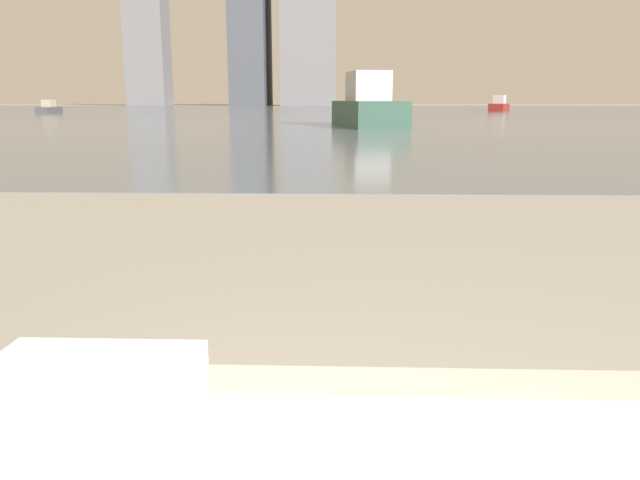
# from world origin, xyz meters

# --- Properties ---
(towel_stack) EXTENTS (0.30, 0.21, 0.12)m
(towel_stack) POSITION_xyz_m (-0.14, 0.78, 0.63)
(towel_stack) COLOR white
(towel_stack) RESTS_ON bathtub
(harbor_water) EXTENTS (180.00, 110.00, 0.01)m
(harbor_water) POSITION_xyz_m (0.00, 62.00, 0.01)
(harbor_water) COLOR slate
(harbor_water) RESTS_ON ground_plane
(harbor_boat_0) EXTENTS (0.99, 2.81, 1.05)m
(harbor_boat_0) POSITION_xyz_m (-22.86, 49.17, 0.38)
(harbor_boat_0) COLOR #4C4C51
(harbor_boat_0) RESTS_ON harbor_water
(harbor_boat_1) EXTENTS (2.77, 4.13, 1.47)m
(harbor_boat_1) POSITION_xyz_m (14.88, 60.28, 0.53)
(harbor_boat_1) COLOR maroon
(harbor_boat_1) RESTS_ON harbor_water
(harbor_boat_4) EXTENTS (2.95, 5.95, 2.14)m
(harbor_boat_4) POSITION_xyz_m (1.21, 25.33, 0.76)
(harbor_boat_4) COLOR #335647
(harbor_boat_4) RESTS_ON harbor_water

